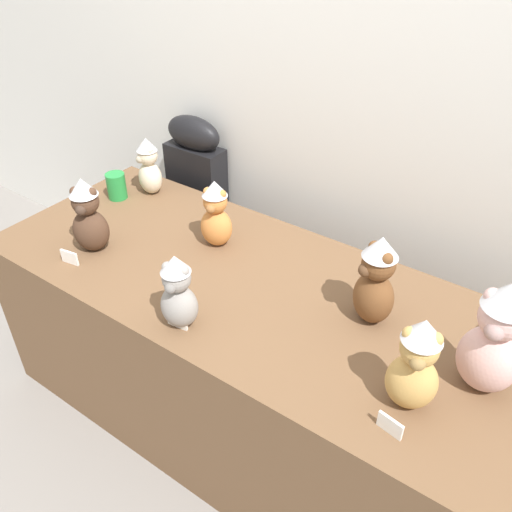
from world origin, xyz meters
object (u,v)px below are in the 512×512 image
Objects in this scene: teddy_bear_honey at (415,365)px; party_cup_green at (116,186)px; teddy_bear_blush at (495,339)px; teddy_bear_ginger at (216,214)px; teddy_bear_ash at (178,292)px; teddy_bear_cream at (149,167)px; teddy_bear_cocoa at (88,216)px; teddy_bear_chestnut at (376,281)px; instrument_case at (199,213)px; display_table at (256,360)px.

party_cup_green is at bearing 150.15° from teddy_bear_honey.
teddy_bear_blush reaches higher than teddy_bear_ginger.
teddy_bear_ginger reaches higher than teddy_bear_ash.
teddy_bear_honey is 0.91m from teddy_bear_ginger.
teddy_bear_cocoa reaches higher than teddy_bear_cream.
teddy_bear_cream is 1.41m from teddy_bear_honey.
teddy_bear_cocoa is at bearing -133.25° from teddy_bear_chestnut.
teddy_bear_honey is at bearing -32.67° from teddy_bear_ginger.
teddy_bear_ash is (0.66, -0.55, 0.00)m from teddy_bear_cream.
teddy_bear_ginger is at bearing 2.16° from teddy_bear_cream.
teddy_bear_honey is at bearing -14.57° from teddy_bear_chestnut.
teddy_bear_ash is 2.32× the size of party_cup_green.
teddy_bear_cream is at bearing 144.76° from teddy_bear_honey.
teddy_bear_cocoa reaches higher than party_cup_green.
teddy_bear_chestnut reaches higher than teddy_bear_cream.
instrument_case reaches higher than party_cup_green.
teddy_bear_ash reaches higher than teddy_bear_cream.
teddy_bear_cocoa reaches higher than instrument_case.
teddy_bear_blush is 1.38× the size of teddy_bear_ash.
teddy_bear_blush is at bearing 9.04° from teddy_bear_cream.
instrument_case is at bearing 143.59° from display_table.
teddy_bear_honey reaches higher than party_cup_green.
teddy_bear_honey is 1.21m from teddy_bear_cocoa.
teddy_bear_ginger is at bearing 177.39° from teddy_bear_blush.
teddy_bear_chestnut is at bearing 9.44° from teddy_bear_cream.
teddy_bear_ginger is 0.64m from teddy_bear_chestnut.
instrument_case is 3.77× the size of teddy_bear_ginger.
teddy_bear_chestnut is (0.99, 0.24, 0.01)m from teddy_bear_cocoa.
teddy_bear_honey reaches higher than teddy_bear_cocoa.
teddy_bear_ash is (-0.68, -0.11, -0.02)m from teddy_bear_honey.
teddy_bear_blush is at bearing -20.85° from teddy_bear_cocoa.
teddy_bear_blush is 1.35m from teddy_bear_cocoa.
teddy_bear_cream is (-0.03, -0.26, 0.34)m from instrument_case.
teddy_bear_cream reaches higher than party_cup_green.
display_table is at bearing -0.42° from teddy_bear_cream.
teddy_bear_cream is 0.16m from party_cup_green.
party_cup_green is at bearing -107.22° from instrument_case.
party_cup_green is (-0.22, 0.32, -0.08)m from teddy_bear_cocoa.
teddy_bear_chestnut is at bearing -3.73° from party_cup_green.
teddy_bear_blush reaches higher than teddy_bear_cream.
instrument_case is at bearing 134.91° from teddy_bear_honey.
display_table is at bearing 60.67° from teddy_bear_ash.
teddy_bear_cream is 0.50m from teddy_bear_ginger.
teddy_bear_cream is 0.45m from teddy_bear_cocoa.
display_table is 8.01× the size of teddy_bear_cream.
teddy_bear_blush is 1.35× the size of teddy_bear_ginger.
teddy_bear_honey is at bearing -12.72° from party_cup_green.
instrument_case is 0.48m from party_cup_green.
display_table is 0.56m from teddy_bear_ginger.
teddy_bear_cream is at bearing 54.27° from party_cup_green.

